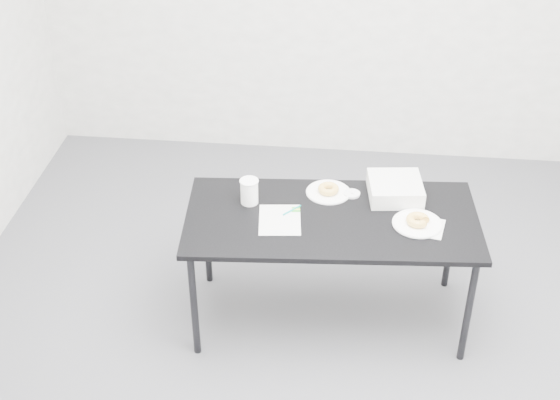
# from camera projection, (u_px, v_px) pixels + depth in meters

# --- Properties ---
(floor) EXTENTS (4.00, 4.00, 0.00)m
(floor) POSITION_uv_depth(u_px,v_px,m) (305.00, 336.00, 4.20)
(floor) COLOR #545459
(floor) RESTS_ON ground
(table) EXTENTS (1.53, 0.80, 0.68)m
(table) POSITION_uv_depth(u_px,v_px,m) (331.00, 225.00, 3.98)
(table) COLOR black
(table) RESTS_ON floor
(scorecard) EXTENTS (0.23, 0.29, 0.00)m
(scorecard) POSITION_uv_depth(u_px,v_px,m) (280.00, 220.00, 3.93)
(scorecard) COLOR silver
(scorecard) RESTS_ON table
(logo_patch) EXTENTS (0.05, 0.05, 0.00)m
(logo_patch) POSITION_uv_depth(u_px,v_px,m) (296.00, 210.00, 4.00)
(logo_patch) COLOR green
(logo_patch) RESTS_ON scorecard
(pen) EXTENTS (0.09, 0.10, 0.01)m
(pen) POSITION_uv_depth(u_px,v_px,m) (292.00, 210.00, 3.99)
(pen) COLOR #0C8787
(pen) RESTS_ON scorecard
(napkin) EXTENTS (0.21, 0.21, 0.00)m
(napkin) POSITION_uv_depth(u_px,v_px,m) (426.00, 227.00, 3.88)
(napkin) COLOR silver
(napkin) RESTS_ON table
(plate_near) EXTENTS (0.25, 0.25, 0.01)m
(plate_near) POSITION_uv_depth(u_px,v_px,m) (417.00, 224.00, 3.89)
(plate_near) COLOR white
(plate_near) RESTS_ON napkin
(donut_near) EXTENTS (0.15, 0.15, 0.04)m
(donut_near) POSITION_uv_depth(u_px,v_px,m) (418.00, 220.00, 3.88)
(donut_near) COLOR gold
(donut_near) RESTS_ON plate_near
(plate_far) EXTENTS (0.24, 0.24, 0.01)m
(plate_far) POSITION_uv_depth(u_px,v_px,m) (328.00, 192.00, 4.13)
(plate_far) COLOR white
(plate_far) RESTS_ON table
(donut_far) EXTENTS (0.12, 0.12, 0.04)m
(donut_far) POSITION_uv_depth(u_px,v_px,m) (328.00, 189.00, 4.12)
(donut_far) COLOR gold
(donut_far) RESTS_ON plate_far
(coffee_cup) EXTENTS (0.09, 0.09, 0.14)m
(coffee_cup) POSITION_uv_depth(u_px,v_px,m) (249.00, 191.00, 4.02)
(coffee_cup) COLOR white
(coffee_cup) RESTS_ON table
(cup_lid) EXTENTS (0.09, 0.09, 0.01)m
(cup_lid) POSITION_uv_depth(u_px,v_px,m) (352.00, 194.00, 4.11)
(cup_lid) COLOR white
(cup_lid) RESTS_ON table
(bakery_box) EXTENTS (0.30, 0.30, 0.09)m
(bakery_box) POSITION_uv_depth(u_px,v_px,m) (395.00, 189.00, 4.08)
(bakery_box) COLOR silver
(bakery_box) RESTS_ON table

